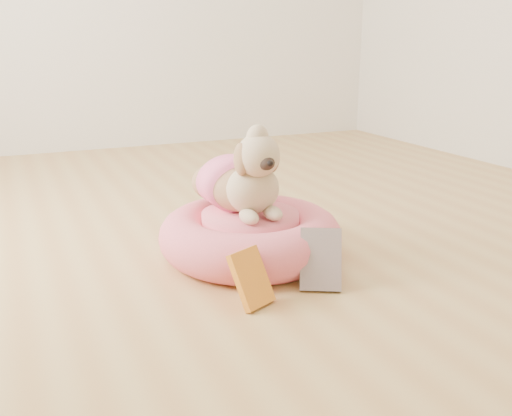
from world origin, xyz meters
name	(u,v)px	position (x,y,z in m)	size (l,w,h in m)	color
floor	(249,244)	(0.00, 0.00, 0.00)	(4.50, 4.50, 0.00)	tan
pet_bed	(250,236)	(-0.05, -0.12, 0.08)	(0.66, 0.66, 0.17)	#D7546D
dog	(241,166)	(-0.07, -0.09, 0.34)	(0.31, 0.45, 0.33)	brown
book_yellow	(251,278)	(-0.20, -0.48, 0.08)	(0.12, 0.02, 0.18)	gold
book_white	(321,259)	(0.05, -0.45, 0.09)	(0.13, 0.02, 0.20)	silver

